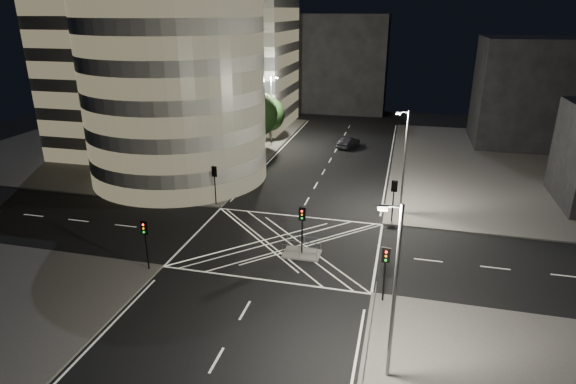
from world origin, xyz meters
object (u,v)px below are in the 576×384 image
(street_lamp_right_far, at_px, (404,159))
(street_lamp_right_near, at_px, (394,289))
(sedan, at_px, (348,143))
(traffic_signal_nl, at_px, (145,236))
(traffic_signal_island, at_px, (302,222))
(central_island, at_px, (302,254))
(street_lamp_left_far, at_px, (271,108))
(street_lamp_left_near, at_px, (226,139))
(traffic_signal_fl, at_px, (215,178))
(traffic_signal_nr, at_px, (385,264))
(traffic_signal_fr, at_px, (394,193))

(street_lamp_right_far, height_order, street_lamp_right_near, same)
(street_lamp_right_near, relative_size, sedan, 2.18)
(traffic_signal_nl, distance_m, traffic_signal_island, 12.03)
(central_island, bearing_deg, street_lamp_right_near, -59.25)
(street_lamp_left_far, distance_m, sedan, 12.08)
(traffic_signal_nl, relative_size, street_lamp_right_far, 0.40)
(central_island, bearing_deg, street_lamp_left_near, 130.27)
(street_lamp_left_far, bearing_deg, traffic_signal_nl, -89.01)
(traffic_signal_fl, height_order, street_lamp_right_near, street_lamp_right_near)
(traffic_signal_nr, height_order, street_lamp_left_near, street_lamp_left_near)
(traffic_signal_fr, height_order, street_lamp_right_far, street_lamp_right_far)
(traffic_signal_nr, height_order, traffic_signal_island, same)
(street_lamp_left_near, distance_m, street_lamp_right_near, 32.13)
(traffic_signal_nr, relative_size, street_lamp_right_near, 0.40)
(street_lamp_right_near, bearing_deg, traffic_signal_nl, 158.45)
(central_island, distance_m, traffic_signal_island, 2.84)
(traffic_signal_island, bearing_deg, traffic_signal_fr, 50.67)
(traffic_signal_fr, height_order, street_lamp_left_far, street_lamp_left_far)
(central_island, bearing_deg, street_lamp_left_far, 109.95)
(traffic_signal_fr, xyz_separation_m, sedan, (-7.30, 25.07, -2.16))
(traffic_signal_nr, xyz_separation_m, sedan, (-7.30, 38.67, -2.16))
(traffic_signal_fl, distance_m, street_lamp_right_far, 18.55)
(central_island, height_order, street_lamp_left_far, street_lamp_left_far)
(central_island, relative_size, street_lamp_left_far, 0.30)
(traffic_signal_nl, xyz_separation_m, traffic_signal_island, (10.80, 5.30, 0.00))
(traffic_signal_nl, bearing_deg, traffic_signal_island, 26.14)
(street_lamp_right_far, bearing_deg, street_lamp_left_far, 131.94)
(traffic_signal_fr, bearing_deg, street_lamp_left_near, 164.08)
(traffic_signal_island, bearing_deg, street_lamp_left_near, 130.27)
(traffic_signal_island, bearing_deg, traffic_signal_fl, 142.46)
(traffic_signal_fl, height_order, street_lamp_left_far, street_lamp_left_far)
(traffic_signal_island, bearing_deg, street_lamp_right_near, -59.25)
(traffic_signal_nr, distance_m, traffic_signal_island, 8.62)
(street_lamp_left_far, xyz_separation_m, sedan, (10.94, 1.87, -4.79))
(traffic_signal_fr, bearing_deg, sedan, 106.24)
(traffic_signal_nr, bearing_deg, traffic_signal_fl, 142.31)
(traffic_signal_nl, bearing_deg, street_lamp_right_near, -21.55)
(traffic_signal_fr, height_order, sedan, traffic_signal_fr)
(street_lamp_right_far, bearing_deg, traffic_signal_nr, -92.30)
(traffic_signal_fl, relative_size, traffic_signal_nr, 1.00)
(central_island, distance_m, traffic_signal_nr, 9.08)
(street_lamp_right_far, bearing_deg, traffic_signal_fr, -106.11)
(central_island, xyz_separation_m, sedan, (-0.50, 33.37, 0.68))
(sedan, bearing_deg, traffic_signal_fr, 124.89)
(traffic_signal_fr, xyz_separation_m, street_lamp_right_far, (0.64, 2.20, 2.63))
(traffic_signal_nl, distance_m, traffic_signal_fr, 22.24)
(traffic_signal_nr, height_order, street_lamp_right_near, street_lamp_right_near)
(street_lamp_right_far, xyz_separation_m, sedan, (-7.94, 22.87, -4.79))
(street_lamp_right_far, bearing_deg, central_island, -125.30)
(traffic_signal_fl, distance_m, street_lamp_left_near, 5.86)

